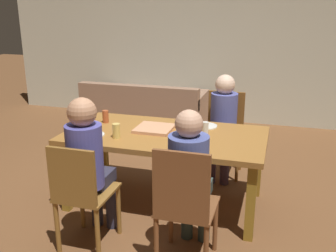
{
  "coord_description": "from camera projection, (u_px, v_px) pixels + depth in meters",
  "views": [
    {
      "loc": [
        1.04,
        -3.36,
        1.92
      ],
      "look_at": [
        0.0,
        0.1,
        0.78
      ],
      "focal_mm": 41.17,
      "sensor_mm": 36.0,
      "label": 1
    }
  ],
  "objects": [
    {
      "name": "ground_plane",
      "position": [
        165.0,
        202.0,
        3.94
      ],
      "size": [
        20.0,
        20.0,
        0.0
      ],
      "primitive_type": "plane",
      "color": "brown"
    },
    {
      "name": "chair_2",
      "position": [
        224.0,
        128.0,
        4.52
      ],
      "size": [
        0.45,
        0.39,
        0.96
      ],
      "color": "brown",
      "rests_on": "ground"
    },
    {
      "name": "back_wall",
      "position": [
        220.0,
        38.0,
        6.36
      ],
      "size": [
        7.65,
        0.12,
        2.81
      ],
      "primitive_type": "cube",
      "color": "beige",
      "rests_on": "ground"
    },
    {
      "name": "plate_1",
      "position": [
        205.0,
        126.0,
        3.91
      ],
      "size": [
        0.24,
        0.24,
        0.01
      ],
      "color": "white",
      "rests_on": "dining_table"
    },
    {
      "name": "dining_table",
      "position": [
        165.0,
        141.0,
        3.74
      ],
      "size": [
        1.92,
        1.01,
        0.74
      ],
      "color": "#9E682D",
      "rests_on": "ground"
    },
    {
      "name": "pizza_box_0",
      "position": [
        155.0,
        128.0,
        3.8
      ],
      "size": [
        0.35,
        0.35,
        0.03
      ],
      "color": "tan",
      "rests_on": "dining_table"
    },
    {
      "name": "drinking_glass_2",
      "position": [
        116.0,
        131.0,
        3.56
      ],
      "size": [
        0.07,
        0.07,
        0.14
      ],
      "primitive_type": "cylinder",
      "color": "#E3C360",
      "rests_on": "dining_table"
    },
    {
      "name": "person_1",
      "position": [
        89.0,
        159.0,
        3.09
      ],
      "size": [
        0.29,
        0.47,
        1.26
      ],
      "color": "#2F2D3F",
      "rests_on": "ground"
    },
    {
      "name": "chair_0",
      "position": [
        184.0,
        204.0,
        2.78
      ],
      "size": [
        0.43,
        0.44,
        0.99
      ],
      "color": "brown",
      "rests_on": "ground"
    },
    {
      "name": "plate_0",
      "position": [
        92.0,
        135.0,
        3.65
      ],
      "size": [
        0.24,
        0.24,
        0.01
      ],
      "color": "white",
      "rests_on": "dining_table"
    },
    {
      "name": "drinking_glass_1",
      "position": [
        205.0,
        128.0,
        3.67
      ],
      "size": [
        0.06,
        0.06,
        0.12
      ],
      "primitive_type": "cylinder",
      "color": "silver",
      "rests_on": "dining_table"
    },
    {
      "name": "person_2",
      "position": [
        223.0,
        118.0,
        4.34
      ],
      "size": [
        0.3,
        0.47,
        1.19
      ],
      "color": "#43344E",
      "rests_on": "ground"
    },
    {
      "name": "couch",
      "position": [
        145.0,
        110.0,
        6.39
      ],
      "size": [
        1.96,
        0.91,
        0.74
      ],
      "color": "#977159",
      "rests_on": "ground"
    },
    {
      "name": "chair_1",
      "position": [
        81.0,
        193.0,
        3.02
      ],
      "size": [
        0.41,
        0.46,
        0.93
      ],
      "color": "olive",
      "rests_on": "ground"
    },
    {
      "name": "drinking_glass_0",
      "position": [
        106.0,
        117.0,
        4.03
      ],
      "size": [
        0.06,
        0.06,
        0.13
      ],
      "primitive_type": "cylinder",
      "color": "#B04F2A",
      "rests_on": "dining_table"
    },
    {
      "name": "person_0",
      "position": [
        190.0,
        174.0,
        2.88
      ],
      "size": [
        0.3,
        0.5,
        1.23
      ],
      "color": "#33433F",
      "rests_on": "ground"
    }
  ]
}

